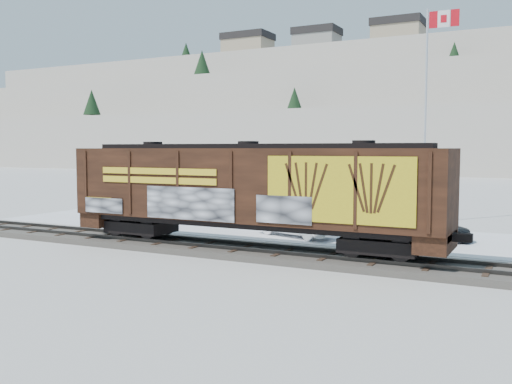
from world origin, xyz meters
The scene contains 9 objects.
ground centered at (0.00, 0.00, 0.00)m, with size 500.00×500.00×0.00m, color white.
rail_track centered at (0.00, 0.00, 0.15)m, with size 50.00×3.40×0.43m.
parking_strip centered at (0.00, 7.50, 0.01)m, with size 40.00×8.00×0.03m, color white.
hillside centered at (-0.05, 139.79, 14.37)m, with size 360.00×110.00×93.00m.
hopper_railcar centered at (0.21, -0.01, 2.89)m, with size 17.07×3.06×4.41m.
flagpole centered at (5.03, 14.42, 4.97)m, with size 2.30×0.90×13.12m.
car_silver centered at (-7.26, 8.49, 0.88)m, with size 2.02×5.01×1.71m, color #B1B4B9.
car_white centered at (0.19, 5.54, 0.83)m, with size 1.70×4.87×1.60m, color white.
car_dark centered at (6.50, 7.25, 0.65)m, with size 1.75×4.30×1.25m, color black.
Camera 1 is at (11.80, -21.81, 4.63)m, focal length 40.00 mm.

